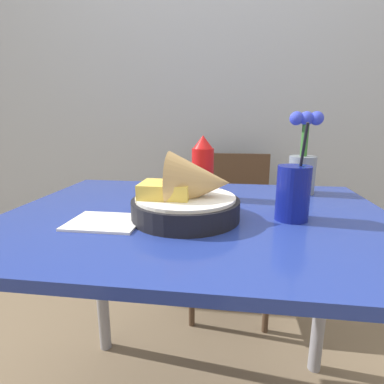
% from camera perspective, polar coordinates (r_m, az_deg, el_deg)
% --- Properties ---
extents(wall_window, '(7.00, 0.06, 2.60)m').
position_cam_1_polar(wall_window, '(1.87, 5.26, 22.55)').
color(wall_window, '#9EA8B7').
rests_on(wall_window, ground_plane).
extents(dining_table, '(1.03, 0.77, 0.76)m').
position_cam_1_polar(dining_table, '(0.86, 0.89, -11.48)').
color(dining_table, '#233893').
rests_on(dining_table, ground_plane).
extents(chair_far_window, '(0.40, 0.40, 0.83)m').
position_cam_1_polar(chair_far_window, '(1.65, 7.45, -4.58)').
color(chair_far_window, '#473323').
rests_on(chair_far_window, ground_plane).
extents(food_basket, '(0.27, 0.27, 0.17)m').
position_cam_1_polar(food_basket, '(0.74, -0.41, -0.78)').
color(food_basket, black).
rests_on(food_basket, dining_table).
extents(ketchup_bottle, '(0.07, 0.07, 0.20)m').
position_cam_1_polar(ketchup_bottle, '(0.94, 1.86, 4.52)').
color(ketchup_bottle, red).
rests_on(ketchup_bottle, dining_table).
extents(drink_cup, '(0.08, 0.08, 0.24)m').
position_cam_1_polar(drink_cup, '(0.78, 18.66, -0.50)').
color(drink_cup, navy).
rests_on(drink_cup, dining_table).
extents(flower_vase, '(0.11, 0.09, 0.27)m').
position_cam_1_polar(flower_vase, '(1.07, 20.34, 5.35)').
color(flower_vase, gray).
rests_on(flower_vase, dining_table).
extents(napkin, '(0.17, 0.14, 0.01)m').
position_cam_1_polar(napkin, '(0.76, -16.22, -5.50)').
color(napkin, white).
rests_on(napkin, dining_table).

